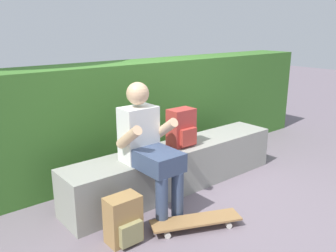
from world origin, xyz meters
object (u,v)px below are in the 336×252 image
Objects in this scene: bench_main at (178,167)px; backpack_on_bench at (182,128)px; person_skater at (148,144)px; backpack_on_ground at (124,220)px; skateboard_near_person at (196,221)px.

backpack_on_bench reaches higher than bench_main.
person_skater is 0.72m from backpack_on_ground.
person_skater is 0.80m from skateboard_near_person.
bench_main is 2.12× the size of person_skater.
person_skater is 0.63m from backpack_on_bench.
person_skater is at bearing -160.82° from backpack_on_bench.
person_skater reaches higher than backpack_on_ground.
bench_main is at bearing 26.25° from backpack_on_ground.
person_skater reaches higher than skateboard_near_person.
bench_main reaches higher than skateboard_near_person.
backpack_on_ground is at bearing -155.18° from backpack_on_bench.
backpack_on_ground is at bearing 158.11° from skateboard_near_person.
bench_main is 0.73m from person_skater.
person_skater is at bearing 103.96° from skateboard_near_person.
person_skater is 3.07× the size of backpack_on_bench.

